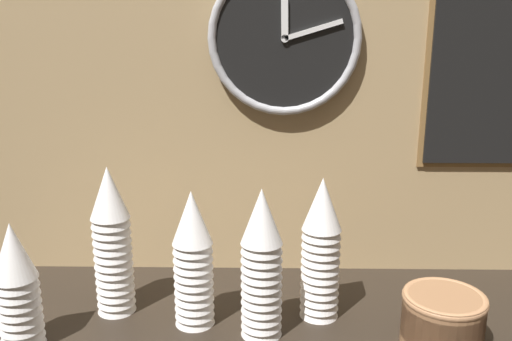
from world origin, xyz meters
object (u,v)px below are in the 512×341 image
object	(u,v)px
cup_stack_far_left	(17,286)
menu_board	(499,73)
cup_stack_left	(112,241)
wall_clock	(285,38)
cup_stack_center_left	(193,259)
cup_stack_center_right	(321,249)
bowl_stack_right	(443,318)
cup_stack_center	(262,264)

from	to	relation	value
cup_stack_far_left	menu_board	xyz separation A→B (cm)	(103.11, 35.44, 37.78)
cup_stack_left	menu_board	xyz separation A→B (cm)	(88.12, 21.48, 34.11)
cup_stack_left	wall_clock	distance (cm)	60.08
cup_stack_left	menu_board	world-z (taller)	menu_board
cup_stack_center_left	wall_clock	bearing A→B (deg)	52.85
cup_stack_center_right	cup_stack_left	bearing A→B (deg)	178.29
cup_stack_left	bowl_stack_right	world-z (taller)	cup_stack_left
cup_stack_far_left	bowl_stack_right	distance (cm)	83.84
menu_board	cup_stack_left	bearing A→B (deg)	-166.30
cup_stack_center_right	wall_clock	xyz separation A→B (cm)	(-7.56, 21.94, 43.06)
cup_stack_center_right	menu_board	distance (cm)	59.99
cup_stack_far_left	cup_stack_center	world-z (taller)	cup_stack_center
cup_stack_left	cup_stack_far_left	size ratio (longest dim) A/B	1.28
cup_stack_far_left	cup_stack_center	xyz separation A→B (cm)	(47.47, 4.98, 2.75)
bowl_stack_right	menu_board	distance (cm)	59.50
cup_stack_far_left	menu_board	size ratio (longest dim) A/B	0.57
wall_clock	menu_board	bearing A→B (deg)	1.00
cup_stack_center_left	menu_board	world-z (taller)	menu_board
cup_stack_center_left	bowl_stack_right	bearing A→B (deg)	-8.12
cup_stack_left	cup_stack_center_right	xyz separation A→B (cm)	(45.10, -1.35, -0.92)
cup_stack_center	cup_stack_far_left	bearing A→B (deg)	-174.01
cup_stack_center_left	menu_board	size ratio (longest dim) A/B	0.65
cup_stack_far_left	cup_stack_center	distance (cm)	47.81
cup_stack_center_right	bowl_stack_right	xyz separation A→B (cm)	(23.42, -10.78, -9.99)
cup_stack_far_left	cup_stack_center_right	size ratio (longest dim) A/B	0.83
cup_stack_left	cup_stack_center_right	size ratio (longest dim) A/B	1.06
wall_clock	menu_board	distance (cm)	51.23
cup_stack_left	bowl_stack_right	size ratio (longest dim) A/B	2.04
wall_clock	cup_stack_center	bearing A→B (deg)	-99.71
cup_stack_left	cup_stack_center	size ratio (longest dim) A/B	1.06
bowl_stack_right	wall_clock	xyz separation A→B (cm)	(-30.98, 32.72, 53.05)
cup_stack_center	wall_clock	distance (cm)	52.49
cup_stack_far_left	cup_stack_center	bearing A→B (deg)	5.99
cup_stack_center_left	cup_stack_center	xyz separation A→B (cm)	(14.30, -4.03, 0.92)
cup_stack_center_left	cup_stack_center	distance (cm)	14.88
cup_stack_left	cup_stack_center	world-z (taller)	cup_stack_left
cup_stack_center_right	cup_stack_center	size ratio (longest dim) A/B	1.00
cup_stack_left	cup_stack_center_right	distance (cm)	45.13
menu_board	bowl_stack_right	bearing A→B (deg)	-120.26
cup_stack_center_right	cup_stack_center	distance (cm)	14.75
cup_stack_left	cup_stack_center	distance (cm)	33.71
cup_stack_center_left	wall_clock	world-z (taller)	wall_clock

